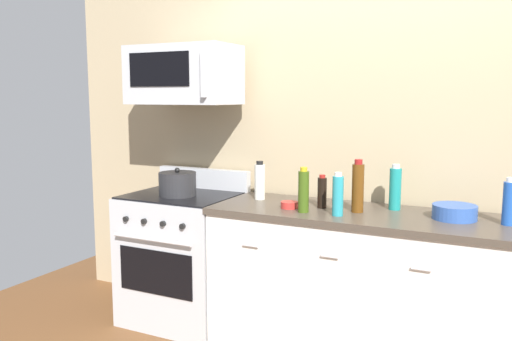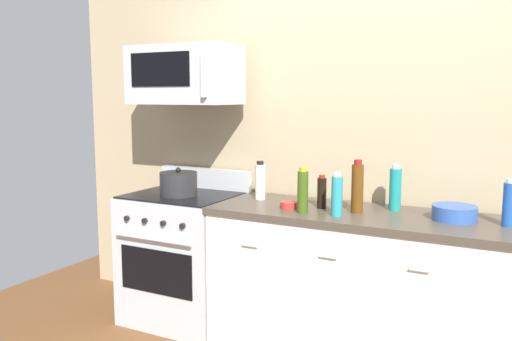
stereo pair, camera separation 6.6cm
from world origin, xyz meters
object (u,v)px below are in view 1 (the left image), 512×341
(bottle_wine_amber, at_px, (358,187))
(bottle_soda_blue, at_px, (509,203))
(bowl_red_small, at_px, (289,205))
(bottle_soy_sauce_dark, at_px, (322,192))
(bottle_olive_oil, at_px, (304,191))
(bottle_sparkling_teal, at_px, (395,188))
(microwave, at_px, (184,75))
(bottle_vinegar_white, at_px, (260,181))
(range_oven, at_px, (183,256))
(stockpot, at_px, (178,184))
(bottle_dish_soap, at_px, (338,195))
(bowl_blue_mixing, at_px, (455,211))

(bottle_wine_amber, xyz_separation_m, bottle_soda_blue, (0.81, 0.05, -0.03))
(bottle_wine_amber, bearing_deg, bowl_red_small, -169.40)
(bottle_wine_amber, bearing_deg, bottle_soy_sauce_dark, 174.68)
(bowl_red_small, bearing_deg, bottle_olive_oil, -29.86)
(bottle_wine_amber, height_order, bottle_sparkling_teal, bottle_wine_amber)
(microwave, xyz_separation_m, bottle_vinegar_white, (0.56, 0.04, -0.71))
(range_oven, distance_m, bottle_vinegar_white, 0.81)
(range_oven, distance_m, stockpot, 0.54)
(bottle_vinegar_white, height_order, bowl_red_small, bottle_vinegar_white)
(bottle_dish_soap, height_order, bottle_olive_oil, bottle_olive_oil)
(bottle_soy_sauce_dark, height_order, stockpot, bottle_soy_sauce_dark)
(bottle_sparkling_teal, relative_size, stockpot, 1.08)
(bottle_wine_amber, bearing_deg, microwave, 177.35)
(bottle_olive_oil, relative_size, bottle_soy_sauce_dark, 1.31)
(microwave, distance_m, bottle_olive_oil, 1.22)
(bottle_olive_oil, distance_m, stockpot, 0.98)
(range_oven, bearing_deg, bottle_olive_oil, -9.24)
(microwave, relative_size, bowl_red_small, 6.99)
(bottle_wine_amber, distance_m, bottle_soda_blue, 0.82)
(bottle_sparkling_teal, xyz_separation_m, bottle_soda_blue, (0.63, -0.12, -0.01))
(bottle_vinegar_white, relative_size, bottle_sparkling_teal, 0.92)
(bottle_olive_oil, distance_m, bowl_blue_mixing, 0.86)
(stockpot, bearing_deg, bottle_wine_amber, 1.79)
(bottle_dish_soap, bearing_deg, bottle_olive_oil, -179.51)
(range_oven, height_order, microwave, microwave)
(microwave, distance_m, bottle_soda_blue, 2.20)
(microwave, xyz_separation_m, bowl_blue_mixing, (1.80, 0.00, -0.79))
(bottle_sparkling_teal, xyz_separation_m, bowl_red_small, (-0.59, -0.25, -0.11))
(range_oven, bearing_deg, bottle_soda_blue, 0.90)
(bottle_soy_sauce_dark, bearing_deg, bottle_wine_amber, -5.32)
(bottle_soda_blue, relative_size, bowl_blue_mixing, 1.05)
(bottle_sparkling_teal, relative_size, bottle_soy_sauce_dark, 1.35)
(bottle_soda_blue, xyz_separation_m, bowl_red_small, (-1.22, -0.12, -0.10))
(microwave, relative_size, bottle_olive_oil, 2.75)
(range_oven, distance_m, bottle_soda_blue, 2.16)
(bottle_olive_oil, distance_m, bottle_soda_blue, 1.12)
(bowl_red_small, bearing_deg, bottle_sparkling_teal, 22.72)
(bottle_dish_soap, xyz_separation_m, bowl_red_small, (-0.33, 0.07, -0.10))
(range_oven, xyz_separation_m, bottle_vinegar_white, (0.56, 0.09, 0.57))
(bottle_dish_soap, xyz_separation_m, bottle_sparkling_teal, (0.26, 0.31, 0.01))
(bottle_sparkling_teal, bearing_deg, stockpot, -171.72)
(range_oven, distance_m, bottle_olive_oil, 1.15)
(bottle_soda_blue, distance_m, bowl_blue_mixing, 0.29)
(bottle_soda_blue, height_order, bowl_blue_mixing, bottle_soda_blue)
(range_oven, height_order, bottle_soda_blue, bottle_soda_blue)
(bottle_sparkling_teal, relative_size, bowl_red_small, 2.62)
(bottle_soy_sauce_dark, bearing_deg, bottle_vinegar_white, 170.11)
(bottle_dish_soap, xyz_separation_m, bottle_olive_oil, (-0.21, -0.00, 0.01))
(microwave, distance_m, bowl_red_small, 1.18)
(bottle_vinegar_white, height_order, bowl_blue_mixing, bottle_vinegar_white)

